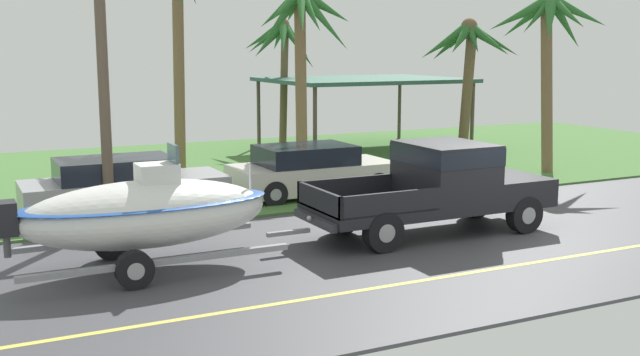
{
  "coord_description": "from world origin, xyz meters",
  "views": [
    {
      "loc": [
        -10.43,
        -12.3,
        3.96
      ],
      "look_at": [
        -3.69,
        1.33,
        1.33
      ],
      "focal_mm": 42.91,
      "sensor_mm": 36.0,
      "label": 1
    }
  ],
  "objects_px": {
    "boat_on_trailer": "(145,213)",
    "palm_tree_near_left": "(283,46)",
    "palm_tree_near_right": "(468,50)",
    "palm_tree_far_left": "(301,25)",
    "parked_sedan_far": "(123,187)",
    "palm_tree_far_right": "(547,32)",
    "pickup_truck_towing": "(444,183)",
    "utility_pole": "(101,34)",
    "parked_sedan_near": "(311,171)",
    "carport_awning": "(363,81)"
  },
  "relations": [
    {
      "from": "boat_on_trailer",
      "to": "palm_tree_near_left",
      "type": "relative_size",
      "value": 1.14
    },
    {
      "from": "boat_on_trailer",
      "to": "palm_tree_near_right",
      "type": "xyz_separation_m",
      "value": [
        13.27,
        8.36,
        2.77
      ]
    },
    {
      "from": "boat_on_trailer",
      "to": "palm_tree_far_left",
      "type": "distance_m",
      "value": 10.82
    },
    {
      "from": "palm_tree_near_right",
      "to": "parked_sedan_far",
      "type": "bearing_deg",
      "value": -164.03
    },
    {
      "from": "palm_tree_far_right",
      "to": "palm_tree_near_right",
      "type": "bearing_deg",
      "value": 98.92
    },
    {
      "from": "palm_tree_far_right",
      "to": "pickup_truck_towing",
      "type": "bearing_deg",
      "value": -145.4
    },
    {
      "from": "utility_pole",
      "to": "palm_tree_far_left",
      "type": "bearing_deg",
      "value": 30.52
    },
    {
      "from": "parked_sedan_far",
      "to": "palm_tree_near_right",
      "type": "relative_size",
      "value": 0.96
    },
    {
      "from": "boat_on_trailer",
      "to": "palm_tree_near_right",
      "type": "bearing_deg",
      "value": 32.21
    },
    {
      "from": "parked_sedan_far",
      "to": "palm_tree_far_right",
      "type": "distance_m",
      "value": 13.7
    },
    {
      "from": "palm_tree_far_right",
      "to": "utility_pole",
      "type": "relative_size",
      "value": 0.69
    },
    {
      "from": "pickup_truck_towing",
      "to": "palm_tree_far_right",
      "type": "bearing_deg",
      "value": 34.6
    },
    {
      "from": "parked_sedan_near",
      "to": "utility_pole",
      "type": "bearing_deg",
      "value": -170.09
    },
    {
      "from": "pickup_truck_towing",
      "to": "palm_tree_far_left",
      "type": "bearing_deg",
      "value": 88.13
    },
    {
      "from": "parked_sedan_far",
      "to": "carport_awning",
      "type": "bearing_deg",
      "value": 34.33
    },
    {
      "from": "parked_sedan_near",
      "to": "palm_tree_near_right",
      "type": "bearing_deg",
      "value": 24.67
    },
    {
      "from": "palm_tree_near_left",
      "to": "palm_tree_near_right",
      "type": "distance_m",
      "value": 7.2
    },
    {
      "from": "pickup_truck_towing",
      "to": "palm_tree_near_left",
      "type": "xyz_separation_m",
      "value": [
        2.37,
        14.0,
        2.91
      ]
    },
    {
      "from": "palm_tree_near_left",
      "to": "palm_tree_near_right",
      "type": "relative_size",
      "value": 1.02
    },
    {
      "from": "palm_tree_far_left",
      "to": "palm_tree_far_right",
      "type": "xyz_separation_m",
      "value": [
        7.1,
        -2.67,
        -0.19
      ]
    },
    {
      "from": "parked_sedan_near",
      "to": "palm_tree_near_right",
      "type": "height_order",
      "value": "palm_tree_near_right"
    },
    {
      "from": "boat_on_trailer",
      "to": "palm_tree_far_left",
      "type": "relative_size",
      "value": 0.99
    },
    {
      "from": "palm_tree_far_right",
      "to": "palm_tree_far_left",
      "type": "bearing_deg",
      "value": 159.42
    },
    {
      "from": "pickup_truck_towing",
      "to": "utility_pole",
      "type": "distance_m",
      "value": 8.05
    },
    {
      "from": "parked_sedan_far",
      "to": "palm_tree_far_left",
      "type": "relative_size",
      "value": 0.81
    },
    {
      "from": "carport_awning",
      "to": "palm_tree_near_right",
      "type": "xyz_separation_m",
      "value": [
        2.09,
        -3.6,
        1.16
      ]
    },
    {
      "from": "boat_on_trailer",
      "to": "palm_tree_near_left",
      "type": "distance_m",
      "value": 16.79
    },
    {
      "from": "palm_tree_near_left",
      "to": "palm_tree_far_left",
      "type": "xyz_separation_m",
      "value": [
        -2.11,
        -6.26,
        0.6
      ]
    },
    {
      "from": "boat_on_trailer",
      "to": "palm_tree_far_right",
      "type": "distance_m",
      "value": 15.06
    },
    {
      "from": "palm_tree_far_right",
      "to": "utility_pole",
      "type": "distance_m",
      "value": 13.72
    },
    {
      "from": "boat_on_trailer",
      "to": "pickup_truck_towing",
      "type": "bearing_deg",
      "value": 0.0
    },
    {
      "from": "palm_tree_near_right",
      "to": "palm_tree_far_right",
      "type": "xyz_separation_m",
      "value": [
        0.52,
        -3.28,
        0.58
      ]
    },
    {
      "from": "pickup_truck_towing",
      "to": "palm_tree_near_right",
      "type": "relative_size",
      "value": 1.14
    },
    {
      "from": "boat_on_trailer",
      "to": "parked_sedan_far",
      "type": "distance_m",
      "value": 4.79
    },
    {
      "from": "utility_pole",
      "to": "palm_tree_near_left",
      "type": "bearing_deg",
      "value": 49.41
    },
    {
      "from": "carport_awning",
      "to": "pickup_truck_towing",
      "type": "bearing_deg",
      "value": -111.69
    },
    {
      "from": "carport_awning",
      "to": "palm_tree_far_left",
      "type": "relative_size",
      "value": 1.2
    },
    {
      "from": "palm_tree_near_left",
      "to": "palm_tree_far_left",
      "type": "distance_m",
      "value": 6.63
    },
    {
      "from": "carport_awning",
      "to": "palm_tree_far_left",
      "type": "bearing_deg",
      "value": -136.9
    },
    {
      "from": "palm_tree_near_left",
      "to": "utility_pole",
      "type": "relative_size",
      "value": 0.62
    },
    {
      "from": "pickup_truck_towing",
      "to": "parked_sedan_far",
      "type": "bearing_deg",
      "value": 140.88
    },
    {
      "from": "palm_tree_far_right",
      "to": "utility_pole",
      "type": "xyz_separation_m",
      "value": [
        -13.67,
        -1.2,
        -0.17
      ]
    },
    {
      "from": "palm_tree_near_right",
      "to": "parked_sedan_near",
      "type": "bearing_deg",
      "value": -155.33
    },
    {
      "from": "parked_sedan_near",
      "to": "parked_sedan_far",
      "type": "distance_m",
      "value": 4.98
    },
    {
      "from": "boat_on_trailer",
      "to": "palm_tree_far_left",
      "type": "bearing_deg",
      "value": 49.23
    },
    {
      "from": "palm_tree_near_right",
      "to": "utility_pole",
      "type": "height_order",
      "value": "utility_pole"
    },
    {
      "from": "boat_on_trailer",
      "to": "parked_sedan_far",
      "type": "bearing_deg",
      "value": 82.74
    },
    {
      "from": "pickup_truck_towing",
      "to": "parked_sedan_far",
      "type": "xyz_separation_m",
      "value": [
        -5.82,
        4.73,
        -0.39
      ]
    },
    {
      "from": "carport_awning",
      "to": "parked_sedan_near",
      "type": "bearing_deg",
      "value": -128.13
    },
    {
      "from": "parked_sedan_far",
      "to": "pickup_truck_towing",
      "type": "bearing_deg",
      "value": -39.12
    }
  ]
}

